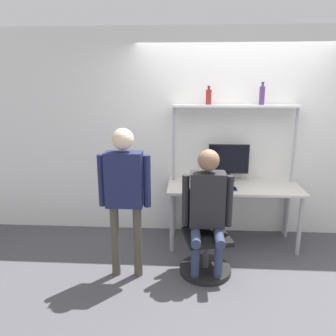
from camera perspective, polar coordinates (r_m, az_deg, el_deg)
ground_plane at (r=4.15m, az=11.49°, el=-14.77°), size 12.00×12.00×0.00m
wall_back at (r=4.41m, az=11.08°, el=5.66°), size 8.00×0.06×2.70m
desk at (r=4.20m, az=11.29°, el=-4.08°), size 1.64×0.69×0.77m
shelf_unit at (r=4.21m, az=11.49°, el=7.16°), size 1.56×0.28×1.75m
monitor at (r=4.28m, az=10.51°, el=1.22°), size 0.52×0.18×0.48m
laptop at (r=3.99m, az=7.23°, el=-2.74°), size 0.34×0.22×0.22m
cell_phone at (r=4.02m, az=11.36°, el=-3.59°), size 0.07×0.15×0.01m
office_chair at (r=3.70m, az=6.45°, el=-13.59°), size 0.56×0.56×0.90m
person_seated at (r=3.44m, az=6.89°, el=-6.17°), size 0.53×0.47×1.37m
person_standing at (r=3.33m, az=-7.59°, el=-3.08°), size 0.54×0.22×1.59m
bottle_red at (r=4.15m, az=7.09°, el=12.24°), size 0.07×0.07×0.23m
bottle_purple at (r=4.24m, az=16.05°, el=12.10°), size 0.07×0.07×0.27m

